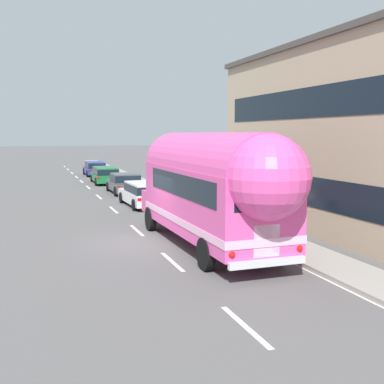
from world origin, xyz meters
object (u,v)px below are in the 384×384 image
Objects in this scene: painted_bus at (214,185)px; car_third at (105,174)px; car_fourth at (95,168)px; car_second at (125,183)px; car_lead at (144,193)px.

painted_bus is 24.16m from car_third.
painted_bus is 32.02m from car_fourth.
car_second is 0.93× the size of car_third.
car_third is at bearing 92.75° from car_second.
painted_bus reaches higher than car_fourth.
painted_bus is 2.36× the size of car_lead.
car_fourth is (0.19, 7.87, -0.01)m from car_third.
car_lead is 6.41m from car_second.
painted_bus is at bearing -90.07° from car_fourth.
car_second is at bearing -87.25° from car_third.
car_second is at bearing -89.45° from car_fourth.
car_fourth is (-0.14, 14.73, 0.05)m from car_second.
car_second and car_fourth have the same top height.
car_fourth is at bearing 90.55° from car_second.
car_third is 1.12× the size of car_fourth.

